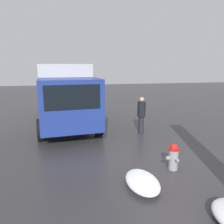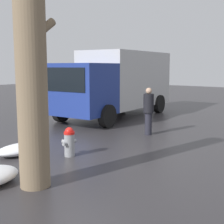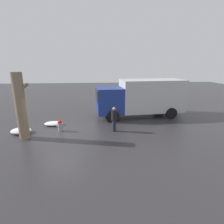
{
  "view_description": "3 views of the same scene",
  "coord_description": "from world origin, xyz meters",
  "px_view_note": "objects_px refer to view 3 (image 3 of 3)",
  "views": [
    {
      "loc": [
        -5.36,
        2.98,
        2.94
      ],
      "look_at": [
        3.75,
        0.99,
        0.98
      ],
      "focal_mm": 35.0,
      "sensor_mm": 36.0,
      "label": 1
    },
    {
      "loc": [
        -5.61,
        -5.75,
        2.34
      ],
      "look_at": [
        2.84,
        0.78,
        0.78
      ],
      "focal_mm": 50.0,
      "sensor_mm": 36.0,
      "label": 2
    },
    {
      "loc": [
        2.47,
        -10.97,
        4.29
      ],
      "look_at": [
        3.56,
        1.81,
        0.73
      ],
      "focal_mm": 28.0,
      "sensor_mm": 36.0,
      "label": 3
    }
  ],
  "objects_px": {
    "fire_hydrant": "(60,125)",
    "delivery_truck": "(142,97)",
    "tree_trunk": "(21,106)",
    "pedestrian": "(114,118)"
  },
  "relations": [
    {
      "from": "fire_hydrant",
      "to": "pedestrian",
      "type": "height_order",
      "value": "pedestrian"
    },
    {
      "from": "delivery_truck",
      "to": "tree_trunk",
      "type": "bearing_deg",
      "value": 111.69
    },
    {
      "from": "tree_trunk",
      "to": "delivery_truck",
      "type": "xyz_separation_m",
      "value": [
        8.0,
        3.96,
        -0.3
      ]
    },
    {
      "from": "fire_hydrant",
      "to": "tree_trunk",
      "type": "height_order",
      "value": "tree_trunk"
    },
    {
      "from": "fire_hydrant",
      "to": "pedestrian",
      "type": "relative_size",
      "value": 0.48
    },
    {
      "from": "tree_trunk",
      "to": "delivery_truck",
      "type": "relative_size",
      "value": 0.53
    },
    {
      "from": "pedestrian",
      "to": "fire_hydrant",
      "type": "bearing_deg",
      "value": 28.06
    },
    {
      "from": "tree_trunk",
      "to": "pedestrian",
      "type": "bearing_deg",
      "value": 7.09
    },
    {
      "from": "fire_hydrant",
      "to": "delivery_truck",
      "type": "distance_m",
      "value": 6.93
    },
    {
      "from": "tree_trunk",
      "to": "pedestrian",
      "type": "distance_m",
      "value": 5.53
    }
  ]
}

